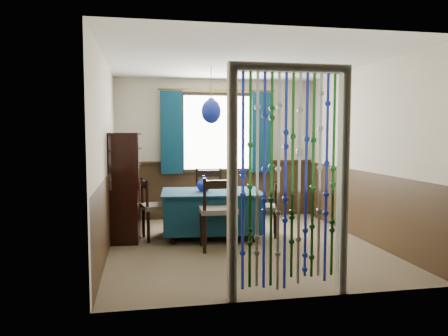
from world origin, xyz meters
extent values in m
plane|color=brown|center=(0.00, 0.00, 0.00)|extent=(4.00, 4.00, 0.00)
plane|color=silver|center=(0.00, 0.00, 2.50)|extent=(4.00, 4.00, 0.00)
plane|color=beige|center=(0.00, 2.00, 1.25)|extent=(3.60, 0.00, 3.60)
plane|color=beige|center=(0.00, -2.00, 1.25)|extent=(3.60, 0.00, 3.60)
plane|color=beige|center=(-1.80, 0.00, 1.25)|extent=(0.00, 4.00, 4.00)
plane|color=beige|center=(1.80, 0.00, 1.25)|extent=(0.00, 4.00, 4.00)
plane|color=#352414|center=(0.00, 1.99, 0.50)|extent=(3.60, 0.00, 3.60)
plane|color=#352414|center=(0.00, -1.99, 0.50)|extent=(3.60, 0.00, 3.60)
plane|color=#352414|center=(-1.79, 0.00, 0.50)|extent=(0.00, 4.00, 4.00)
plane|color=#352414|center=(1.79, 0.00, 0.50)|extent=(0.00, 4.00, 4.00)
cube|color=black|center=(0.00, 1.95, 1.55)|extent=(1.32, 0.12, 1.42)
cube|color=#0C2D41|center=(-0.34, 0.50, 0.39)|extent=(1.46, 1.06, 0.54)
cube|color=#0C2D41|center=(-0.34, 0.50, 0.68)|extent=(1.52, 1.12, 0.03)
cylinder|color=black|center=(-0.93, 0.21, 0.07)|extent=(0.07, 0.07, 0.14)
cylinder|color=black|center=(0.19, 0.11, 0.07)|extent=(0.07, 0.07, 0.14)
cylinder|color=black|center=(-0.87, 0.89, 0.07)|extent=(0.07, 0.07, 0.14)
cylinder|color=black|center=(0.25, 0.79, 0.07)|extent=(0.07, 0.07, 0.14)
cylinder|color=black|center=(-0.56, -0.33, 0.25)|extent=(0.05, 0.05, 0.49)
cylinder|color=black|center=(-0.16, -0.34, 0.25)|extent=(0.05, 0.05, 0.49)
cylinder|color=black|center=(-0.55, 0.05, 0.25)|extent=(0.05, 0.05, 0.49)
cylinder|color=black|center=(-0.15, 0.04, 0.25)|extent=(0.05, 0.05, 0.49)
cube|color=#5B5549|center=(-0.36, -0.14, 0.53)|extent=(0.50, 0.47, 0.07)
cube|color=black|center=(-0.36, -0.34, 0.89)|extent=(0.42, 0.05, 0.11)
cylinder|color=black|center=(-0.56, -0.34, 0.74)|extent=(0.04, 0.04, 0.48)
cylinder|color=black|center=(-0.16, -0.35, 0.74)|extent=(0.04, 0.04, 0.48)
cylinder|color=black|center=(-0.05, 1.33, 0.24)|extent=(0.05, 0.05, 0.49)
cylinder|color=black|center=(-0.45, 1.32, 0.24)|extent=(0.05, 0.05, 0.49)
cylinder|color=black|center=(-0.05, 0.95, 0.24)|extent=(0.05, 0.05, 0.49)
cylinder|color=black|center=(-0.45, 0.95, 0.24)|extent=(0.05, 0.05, 0.49)
cube|color=#5B5549|center=(-0.25, 1.14, 0.52)|extent=(0.48, 0.45, 0.06)
cube|color=black|center=(-0.25, 1.33, 0.87)|extent=(0.41, 0.04, 0.11)
cylinder|color=black|center=(-0.05, 1.34, 0.72)|extent=(0.04, 0.04, 0.47)
cylinder|color=black|center=(-0.45, 1.33, 0.72)|extent=(0.04, 0.04, 0.47)
cylinder|color=black|center=(-1.33, 0.70, 0.23)|extent=(0.04, 0.04, 0.45)
cylinder|color=black|center=(-1.26, 0.35, 0.23)|extent=(0.04, 0.04, 0.45)
cylinder|color=black|center=(-0.99, 0.76, 0.23)|extent=(0.04, 0.04, 0.45)
cylinder|color=black|center=(-0.93, 0.41, 0.23)|extent=(0.04, 0.04, 0.45)
cube|color=#5B5549|center=(-1.13, 0.55, 0.48)|extent=(0.49, 0.51, 0.06)
cube|color=black|center=(-1.31, 0.52, 0.81)|extent=(0.11, 0.38, 0.10)
cylinder|color=black|center=(-1.34, 0.70, 0.67)|extent=(0.04, 0.04, 0.44)
cylinder|color=black|center=(-1.27, 0.34, 0.67)|extent=(0.04, 0.04, 0.44)
cylinder|color=black|center=(0.57, 0.25, 0.21)|extent=(0.04, 0.04, 0.41)
cylinder|color=black|center=(0.65, 0.56, 0.21)|extent=(0.04, 0.04, 0.41)
cylinder|color=black|center=(0.28, 0.33, 0.21)|extent=(0.04, 0.04, 0.41)
cylinder|color=black|center=(0.36, 0.64, 0.21)|extent=(0.04, 0.04, 0.41)
cube|color=#5B5549|center=(0.47, 0.45, 0.44)|extent=(0.47, 0.49, 0.05)
cube|color=black|center=(0.62, 0.41, 0.74)|extent=(0.13, 0.34, 0.09)
cylinder|color=black|center=(0.58, 0.25, 0.61)|extent=(0.04, 0.04, 0.40)
cylinder|color=black|center=(0.66, 0.56, 0.61)|extent=(0.04, 0.04, 0.40)
cube|color=black|center=(-1.57, 0.82, 0.39)|extent=(0.50, 1.21, 0.77)
cube|color=black|center=(-1.57, 0.26, 1.16)|extent=(0.36, 0.08, 0.77)
cube|color=black|center=(-1.57, 1.38, 1.16)|extent=(0.36, 0.08, 0.77)
cube|color=black|center=(-1.57, 0.82, 1.53)|extent=(0.45, 1.21, 0.04)
cube|color=black|center=(-1.75, 0.82, 1.16)|extent=(0.12, 1.16, 0.77)
cube|color=black|center=(-1.54, 0.82, 1.05)|extent=(0.40, 1.12, 0.02)
cube|color=black|center=(-1.54, 0.82, 1.30)|extent=(0.40, 1.12, 0.02)
cylinder|color=olive|center=(-0.34, 0.50, 2.18)|extent=(0.01, 0.01, 0.64)
ellipsoid|color=navy|center=(-0.34, 0.50, 1.86)|extent=(0.28, 0.28, 0.35)
cylinder|color=olive|center=(-0.34, 0.50, 2.03)|extent=(0.09, 0.09, 0.03)
imported|color=navy|center=(-0.45, 0.56, 0.79)|extent=(0.24, 0.24, 0.21)
imported|color=beige|center=(-1.52, 0.59, 1.08)|extent=(0.20, 0.20, 0.05)
imported|color=beige|center=(-1.52, 1.06, 0.88)|extent=(0.21, 0.21, 0.21)
camera|label=1|loc=(-1.35, -5.79, 1.56)|focal=35.00mm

